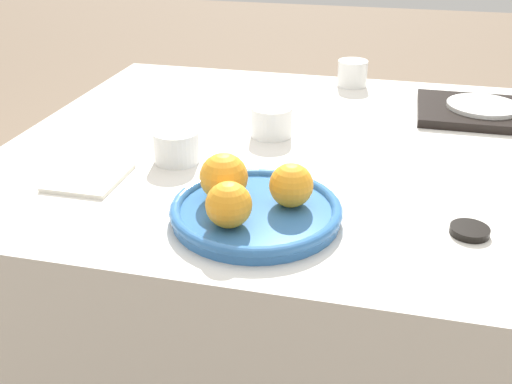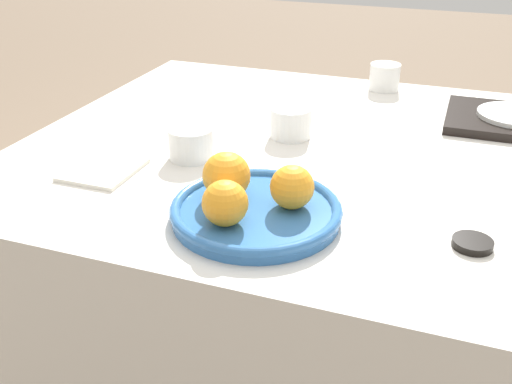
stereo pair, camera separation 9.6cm
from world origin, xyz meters
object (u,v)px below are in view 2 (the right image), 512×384
Objects in this scene: fruit_platter at (256,211)px; orange_2 at (226,176)px; cup_0 at (191,143)px; orange_0 at (292,187)px; orange_1 at (225,203)px; napkin at (103,170)px; cup_1 at (385,77)px; cup_3 at (291,122)px; soy_dish at (472,243)px.

orange_2 reaches higher than fruit_platter.
orange_0 is at bearing -32.52° from cup_0.
orange_1 is at bearing -54.72° from cup_0.
fruit_platter is 3.14× the size of cup_0.
napkin is at bearing -138.02° from cup_0.
cup_1 reaches higher than cup_0.
fruit_platter is 0.34m from napkin.
cup_3 is (-0.05, 0.37, 0.02)m from fruit_platter.
cup_1 reaches higher than soy_dish.
cup_0 reaches higher than fruit_platter.
orange_2 is at bearing -49.14° from cup_0.
napkin is at bearing 156.47° from orange_1.
cup_1 is at bearing 87.74° from orange_0.
soy_dish is at bearing -71.15° from cup_1.
cup_1 is (0.08, 0.78, 0.02)m from fruit_platter.
napkin is at bearing 173.08° from orange_0.
orange_0 and orange_1 have the same top height.
orange_1 reaches higher than fruit_platter.
orange_2 is at bearing -178.26° from soy_dish.
cup_1 reaches higher than napkin.
cup_1 is at bearing 108.85° from soy_dish.
fruit_platter is at bearing -18.86° from orange_2.
cup_3 is at bearing 107.23° from orange_0.
orange_0 is 0.36m from cup_3.
fruit_platter is 3.54× the size of cup_1.
orange_0 reaches higher than soy_dish.
soy_dish is at bearing 1.49° from orange_0.
fruit_platter reaches higher than napkin.
soy_dish is (0.36, 0.09, -0.05)m from orange_1.
cup_0 is 0.18m from napkin.
orange_2 is 0.23m from cup_0.
fruit_platter is 0.37m from cup_3.
cup_3 reaches higher than soy_dish.
orange_1 is 0.85m from cup_1.
orange_0 reaches higher than cup_1.
orange_0 is 1.18× the size of soy_dish.
fruit_platter is 0.34m from soy_dish.
orange_2 reaches higher than orange_0.
orange_0 is at bearing 25.42° from fruit_platter.
orange_0 is at bearing -6.92° from napkin.
fruit_platter is at bearing -81.70° from cup_3.
orange_2 is 0.77m from cup_1.
cup_0 is (-0.26, 0.16, -0.02)m from orange_0.
orange_0 is 0.91× the size of cup_1.
napkin is (-0.34, 0.07, -0.01)m from fruit_platter.
fruit_platter is at bearing -174.51° from soy_dish.
orange_2 is at bearing 161.14° from fruit_platter.
orange_2 is at bearing -10.60° from napkin.
orange_2 is (-0.06, 0.02, 0.05)m from fruit_platter.
orange_2 is at bearing -100.62° from cup_1.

